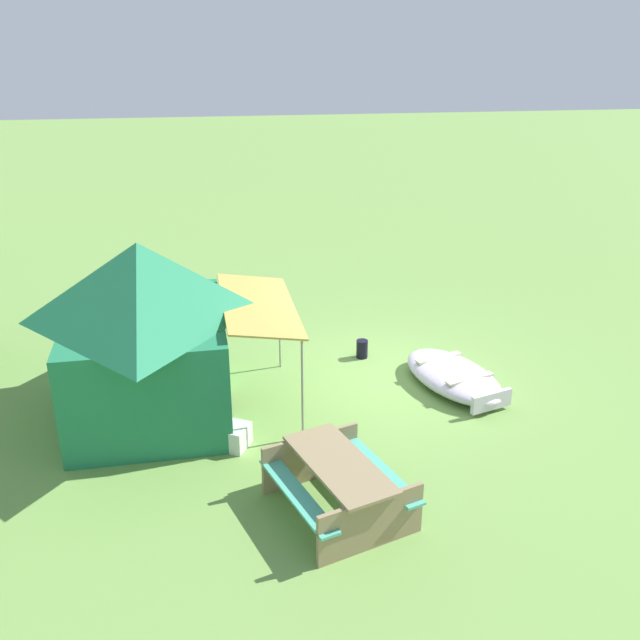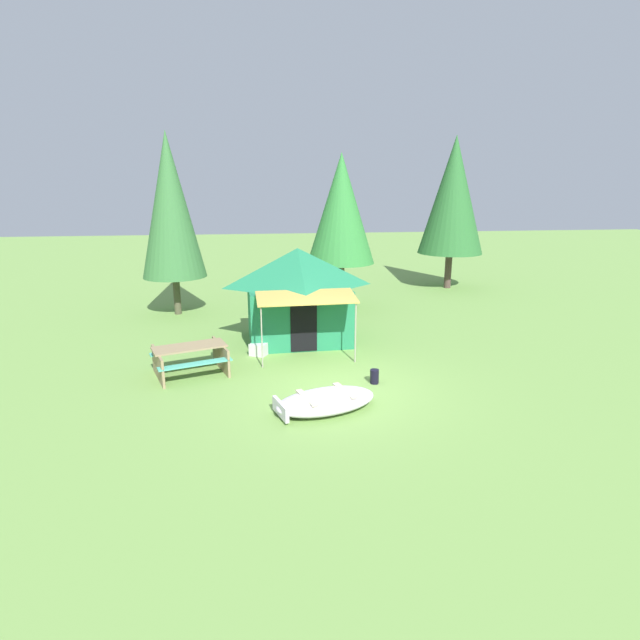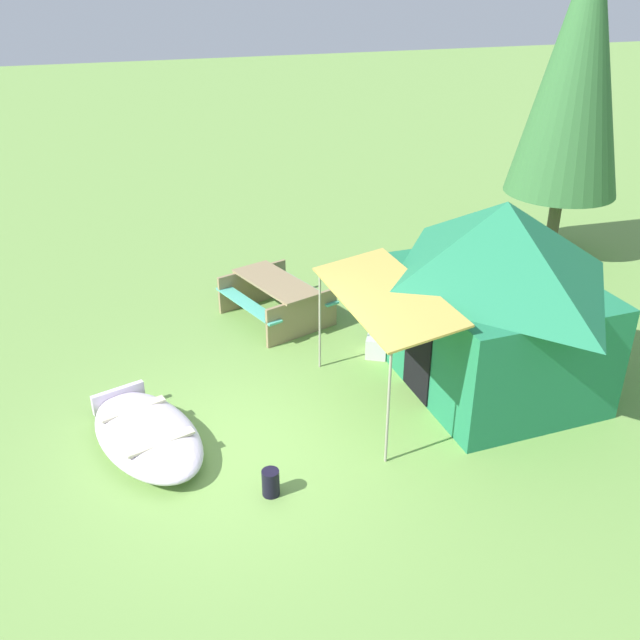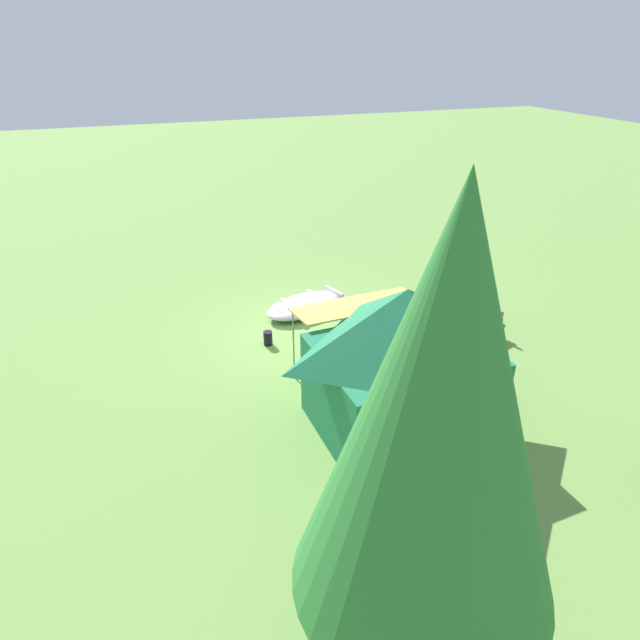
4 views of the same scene
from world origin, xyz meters
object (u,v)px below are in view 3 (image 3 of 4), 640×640
Objects in this scene: beached_rowboat at (147,434)px; fuel_can at (271,483)px; cooler_box at (377,345)px; canvas_cabin_tent at (496,293)px; picnic_table at (276,295)px; pine_tree_far_center at (579,64)px.

fuel_can is at bearing 43.69° from beached_rowboat.
fuel_can is at bearing -41.93° from cooler_box.
canvas_cabin_tent reaches higher than fuel_can.
canvas_cabin_tent is at bearing 91.23° from beached_rowboat.
picnic_table is 2.15m from cooler_box.
cooler_box is (-1.37, 3.81, -0.04)m from beached_rowboat.
picnic_table is 4.81× the size of cooler_box.
pine_tree_far_center reaches higher than beached_rowboat.
canvas_cabin_tent is (-0.11, 5.11, 1.28)m from beached_rowboat.
picnic_table is at bearing -139.67° from canvas_cabin_tent.
beached_rowboat is 5.26m from canvas_cabin_tent.
pine_tree_far_center reaches higher than cooler_box.
cooler_box is 0.07× the size of pine_tree_far_center.
beached_rowboat is 1.93m from fuel_can.
pine_tree_far_center is (-1.18, 6.46, 3.48)m from picnic_table.
fuel_can is (2.76, -2.48, 0.00)m from cooler_box.
beached_rowboat is 4.03m from picnic_table.
picnic_table is at bearing -79.61° from pine_tree_far_center.
pine_tree_far_center reaches higher than fuel_can.
cooler_box is at bearing 138.07° from fuel_can.
picnic_table is 6.19× the size of fuel_can.
picnic_table is 0.33× the size of pine_tree_far_center.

